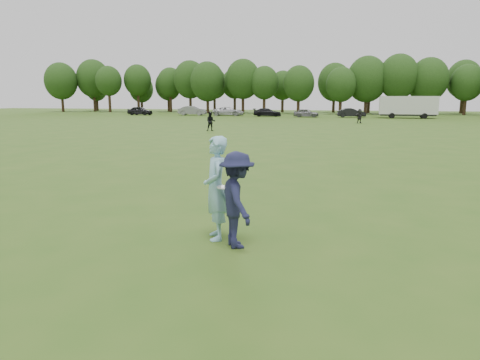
# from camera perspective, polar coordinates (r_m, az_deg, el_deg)

# --- Properties ---
(ground) EXTENTS (200.00, 200.00, 0.00)m
(ground) POSITION_cam_1_polar(r_m,az_deg,el_deg) (9.04, 0.05, -7.65)
(ground) COLOR #325818
(ground) RESTS_ON ground
(thrower) EXTENTS (0.79, 0.92, 2.13)m
(thrower) POSITION_cam_1_polar(r_m,az_deg,el_deg) (8.72, -3.21, -1.11)
(thrower) COLOR #8DC5DA
(thrower) RESTS_ON ground
(defender) EXTENTS (1.23, 1.40, 1.88)m
(defender) POSITION_cam_1_polar(r_m,az_deg,el_deg) (8.26, -0.40, -2.67)
(defender) COLOR #1C1E3D
(defender) RESTS_ON ground
(player_far_a) EXTENTS (0.98, 0.86, 1.70)m
(player_far_a) POSITION_cam_1_polar(r_m,az_deg,el_deg) (38.50, -3.92, 7.80)
(player_far_a) COLOR black
(player_far_a) RESTS_ON ground
(player_far_d) EXTENTS (1.58, 1.24, 1.68)m
(player_far_d) POSITION_cam_1_polar(r_m,az_deg,el_deg) (52.53, 15.66, 8.21)
(player_far_d) COLOR black
(player_far_d) RESTS_ON ground
(car_a) EXTENTS (4.54, 2.11, 1.51)m
(car_a) POSITION_cam_1_polar(r_m,az_deg,el_deg) (77.54, -13.20, 8.98)
(car_a) COLOR black
(car_a) RESTS_ON ground
(car_b) EXTENTS (4.98, 2.30, 1.58)m
(car_b) POSITION_cam_1_polar(r_m,az_deg,el_deg) (75.01, -6.38, 9.17)
(car_b) COLOR slate
(car_b) RESTS_ON ground
(car_c) EXTENTS (5.38, 2.74, 1.46)m
(car_c) POSITION_cam_1_polar(r_m,az_deg,el_deg) (72.74, -1.54, 9.13)
(car_c) COLOR silver
(car_c) RESTS_ON ground
(car_d) EXTENTS (4.71, 2.38, 1.31)m
(car_d) POSITION_cam_1_polar(r_m,az_deg,el_deg) (70.05, 3.65, 8.99)
(car_d) COLOR black
(car_d) RESTS_ON ground
(car_e) EXTENTS (3.86, 1.58, 1.31)m
(car_e) POSITION_cam_1_polar(r_m,az_deg,el_deg) (67.52, 8.82, 8.82)
(car_e) COLOR slate
(car_e) RESTS_ON ground
(car_f) EXTENTS (4.42, 2.05, 1.40)m
(car_f) POSITION_cam_1_polar(r_m,az_deg,el_deg) (68.25, 14.62, 8.66)
(car_f) COLOR black
(car_f) RESTS_ON ground
(disc_in_play) EXTENTS (0.30, 0.30, 0.05)m
(disc_in_play) POSITION_cam_1_polar(r_m,az_deg,el_deg) (8.45, -2.21, -0.97)
(disc_in_play) COLOR white
(disc_in_play) RESTS_ON ground
(cargo_trailer) EXTENTS (9.00, 2.75, 3.20)m
(cargo_trailer) POSITION_cam_1_polar(r_m,az_deg,el_deg) (68.07, 21.48, 9.17)
(cargo_trailer) COLOR silver
(cargo_trailer) RESTS_ON ground
(treeline) EXTENTS (130.35, 18.39, 11.74)m
(treeline) POSITION_cam_1_polar(r_m,az_deg,el_deg) (85.22, 16.54, 12.67)
(treeline) COLOR #332114
(treeline) RESTS_ON ground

